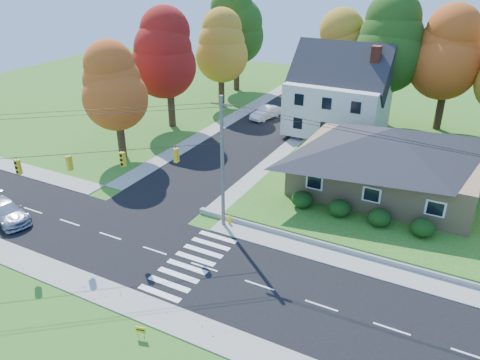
# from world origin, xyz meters

# --- Properties ---
(ground) EXTENTS (120.00, 120.00, 0.00)m
(ground) POSITION_xyz_m (0.00, 0.00, 0.00)
(ground) COLOR #3D7923
(road_main) EXTENTS (90.00, 8.00, 0.02)m
(road_main) POSITION_xyz_m (0.00, 0.00, 0.01)
(road_main) COLOR black
(road_main) RESTS_ON ground
(road_cross) EXTENTS (8.00, 44.00, 0.02)m
(road_cross) POSITION_xyz_m (-8.00, 26.00, 0.01)
(road_cross) COLOR black
(road_cross) RESTS_ON ground
(sidewalk_north) EXTENTS (90.00, 2.00, 0.08)m
(sidewalk_north) POSITION_xyz_m (0.00, 5.00, 0.04)
(sidewalk_north) COLOR #9C9A90
(sidewalk_north) RESTS_ON ground
(sidewalk_south) EXTENTS (90.00, 2.00, 0.08)m
(sidewalk_south) POSITION_xyz_m (0.00, -5.00, 0.04)
(sidewalk_south) COLOR #9C9A90
(sidewalk_south) RESTS_ON ground
(lawn) EXTENTS (30.00, 30.00, 0.50)m
(lawn) POSITION_xyz_m (13.00, 21.00, 0.25)
(lawn) COLOR #3D7923
(lawn) RESTS_ON ground
(ranch_house) EXTENTS (14.60, 10.60, 5.40)m
(ranch_house) POSITION_xyz_m (8.00, 16.00, 3.27)
(ranch_house) COLOR tan
(ranch_house) RESTS_ON lawn
(colonial_house) EXTENTS (10.40, 8.40, 9.60)m
(colonial_house) POSITION_xyz_m (0.04, 28.00, 4.58)
(colonial_house) COLOR silver
(colonial_house) RESTS_ON lawn
(hedge_row) EXTENTS (10.70, 1.70, 1.27)m
(hedge_row) POSITION_xyz_m (7.50, 9.80, 1.14)
(hedge_row) COLOR #163A10
(hedge_row) RESTS_ON lawn
(traffic_infrastructure) EXTENTS (38.10, 10.66, 10.00)m
(traffic_infrastructure) POSITION_xyz_m (-0.15, 1.35, 5.15)
(traffic_infrastructure) COLOR #666059
(traffic_infrastructure) RESTS_ON ground
(tree_lot_0) EXTENTS (6.72, 6.72, 12.51)m
(tree_lot_0) POSITION_xyz_m (-2.00, 34.00, 8.31)
(tree_lot_0) COLOR #3F2A19
(tree_lot_0) RESTS_ON lawn
(tree_lot_1) EXTENTS (7.84, 7.84, 14.60)m
(tree_lot_1) POSITION_xyz_m (4.00, 33.00, 9.61)
(tree_lot_1) COLOR #3F2A19
(tree_lot_1) RESTS_ON lawn
(tree_lot_2) EXTENTS (7.28, 7.28, 13.56)m
(tree_lot_2) POSITION_xyz_m (10.00, 34.00, 8.96)
(tree_lot_2) COLOR #3F2A19
(tree_lot_2) RESTS_ON lawn
(tree_west_0) EXTENTS (6.16, 6.16, 11.47)m
(tree_west_0) POSITION_xyz_m (-17.00, 12.00, 7.15)
(tree_west_0) COLOR #3F2A19
(tree_west_0) RESTS_ON ground
(tree_west_1) EXTENTS (7.28, 7.28, 13.56)m
(tree_west_1) POSITION_xyz_m (-18.00, 22.00, 8.46)
(tree_west_1) COLOR #3F2A19
(tree_west_1) RESTS_ON ground
(tree_west_2) EXTENTS (6.72, 6.72, 12.51)m
(tree_west_2) POSITION_xyz_m (-17.00, 32.00, 7.81)
(tree_west_2) COLOR #3F2A19
(tree_west_2) RESTS_ON ground
(tree_west_3) EXTENTS (7.84, 7.84, 14.60)m
(tree_west_3) POSITION_xyz_m (-19.00, 40.00, 9.11)
(tree_west_3) COLOR #3F2A19
(tree_west_3) RESTS_ON ground
(silver_sedan) EXTENTS (5.54, 3.40, 1.50)m
(silver_sedan) POSITION_xyz_m (-16.55, -1.91, 0.77)
(silver_sedan) COLOR #A3A4B2
(silver_sedan) RESTS_ON road_main
(white_car) EXTENTS (2.68, 4.82, 1.51)m
(white_car) POSITION_xyz_m (-9.31, 29.61, 0.77)
(white_car) COLOR white
(white_car) RESTS_ON road_cross
(fire_hydrant) EXTENTS (0.41, 0.31, 0.71)m
(fire_hydrant) POSITION_xyz_m (-1.20, 5.53, 0.34)
(fire_hydrant) COLOR #FFEC11
(fire_hydrant) RESTS_ON ground
(yard_sign) EXTENTS (0.57, 0.18, 0.72)m
(yard_sign) POSITION_xyz_m (0.30, -6.85, 0.51)
(yard_sign) COLOR black
(yard_sign) RESTS_ON ground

